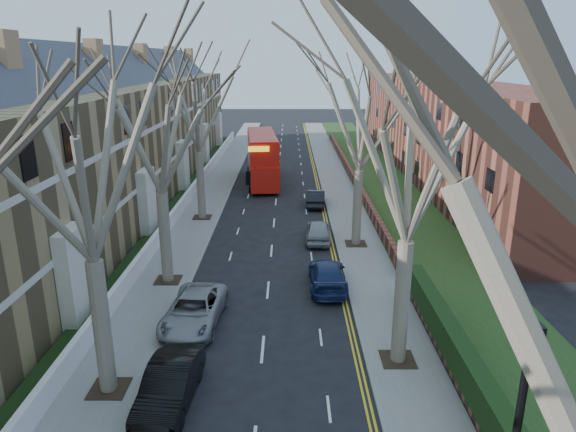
{
  "coord_description": "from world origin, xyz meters",
  "views": [
    {
      "loc": [
        1.14,
        -10.71,
        12.18
      ],
      "look_at": [
        1.09,
        20.2,
        2.65
      ],
      "focal_mm": 32.0,
      "sensor_mm": 36.0,
      "label": 1
    }
  ],
  "objects": [
    {
      "name": "car_right_mid",
      "position": [
        3.2,
        22.96,
        0.73
      ],
      "size": [
        1.98,
        4.4,
        1.47
      ],
      "primitive_type": "imported",
      "rotation": [
        0.0,
        0.0,
        3.08
      ],
      "color": "gray",
      "rests_on": "ground"
    },
    {
      "name": "terrace_left",
      "position": [
        -13.65,
        31.0,
        5.53
      ],
      "size": [
        9.7,
        78.0,
        13.6
      ],
      "color": "olive",
      "rests_on": "ground"
    },
    {
      "name": "double_decker_bus",
      "position": [
        -1.53,
        40.36,
        2.41
      ],
      "size": [
        3.79,
        11.96,
        4.89
      ],
      "rotation": [
        0.0,
        0.0,
        3.24
      ],
      "color": "red",
      "rests_on": "ground"
    },
    {
      "name": "car_right_near",
      "position": [
        3.28,
        15.35,
        0.72
      ],
      "size": [
        2.04,
        4.95,
        1.43
      ],
      "primitive_type": "imported",
      "rotation": [
        0.0,
        0.0,
        3.14
      ],
      "color": "navy",
      "rests_on": "ground"
    },
    {
      "name": "car_left_mid",
      "position": [
        -3.2,
        5.31,
        0.77
      ],
      "size": [
        1.92,
        4.79,
        1.55
      ],
      "primitive_type": "imported",
      "rotation": [
        0.0,
        0.0,
        -0.06
      ],
      "color": "black",
      "rests_on": "ground"
    },
    {
      "name": "front_wall_left",
      "position": [
        -7.65,
        31.0,
        0.62
      ],
      "size": [
        0.3,
        78.0,
        1.0
      ],
      "color": "white",
      "rests_on": "ground"
    },
    {
      "name": "tree_left_far",
      "position": [
        -5.7,
        16.0,
        9.24
      ],
      "size": [
        10.15,
        10.15,
        14.22
      ],
      "color": "#746553",
      "rests_on": "ground"
    },
    {
      "name": "pavement_right",
      "position": [
        6.0,
        39.0,
        0.06
      ],
      "size": [
        3.0,
        102.0,
        0.12
      ],
      "primitive_type": "cube",
      "color": "slate",
      "rests_on": "ground"
    },
    {
      "name": "car_left_far",
      "position": [
        -3.36,
        11.2,
        0.74
      ],
      "size": [
        2.84,
        5.51,
        1.48
      ],
      "primitive_type": "imported",
      "rotation": [
        0.0,
        0.0,
        -0.07
      ],
      "color": "gray",
      "rests_on": "ground"
    },
    {
      "name": "tree_left_mid",
      "position": [
        -5.7,
        6.0,
        9.56
      ],
      "size": [
        10.5,
        10.5,
        14.71
      ],
      "color": "#746553",
      "rests_on": "ground"
    },
    {
      "name": "tree_right_mid",
      "position": [
        5.7,
        8.0,
        9.56
      ],
      "size": [
        10.5,
        10.5,
        14.71
      ],
      "color": "#746553",
      "rests_on": "ground"
    },
    {
      "name": "pavement_left",
      "position": [
        -6.0,
        39.0,
        0.06
      ],
      "size": [
        3.0,
        102.0,
        0.12
      ],
      "primitive_type": "cube",
      "color": "slate",
      "rests_on": "ground"
    },
    {
      "name": "car_right_far",
      "position": [
        3.48,
        31.83,
        0.7
      ],
      "size": [
        1.8,
        4.37,
        1.41
      ],
      "primitive_type": "imported",
      "rotation": [
        0.0,
        0.0,
        3.07
      ],
      "color": "black",
      "rests_on": "ground"
    },
    {
      "name": "tree_right_far",
      "position": [
        5.7,
        22.0,
        9.24
      ],
      "size": [
        10.15,
        10.15,
        14.22
      ],
      "color": "#746553",
      "rests_on": "ground"
    },
    {
      "name": "flats_right",
      "position": [
        17.46,
        43.0,
        4.98
      ],
      "size": [
        13.97,
        54.0,
        10.0
      ],
      "color": "brown",
      "rests_on": "ground"
    },
    {
      "name": "grass_verge_right",
      "position": [
        10.5,
        39.0,
        0.15
      ],
      "size": [
        6.0,
        102.0,
        0.06
      ],
      "color": "#223C16",
      "rests_on": "ground"
    },
    {
      "name": "tree_left_dist",
      "position": [
        -5.7,
        28.0,
        9.56
      ],
      "size": [
        10.5,
        10.5,
        14.71
      ],
      "color": "#746553",
      "rests_on": "ground"
    }
  ]
}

